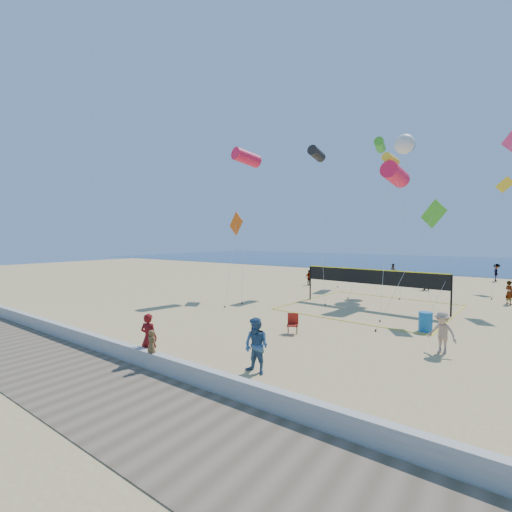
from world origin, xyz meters
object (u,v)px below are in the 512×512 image
Objects in this scene: camp_chair at (293,322)px; volleyball_net at (372,281)px; woman at (149,338)px; trash_barrel at (426,322)px.

volleyball_net is (1.17, 8.44, 1.21)m from camp_chair.
volleyball_net reaches higher than woman.
trash_barrel is at bearing 14.67° from camp_chair.
woman is 15.32m from volleyball_net.
trash_barrel is 0.09× the size of volleyball_net.
volleyball_net reaches higher than trash_barrel.
camp_chair reaches higher than trash_barrel.
trash_barrel is 5.98m from volleyball_net.
woman is at bearing -135.18° from camp_chair.
woman is at bearing -125.67° from trash_barrel.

